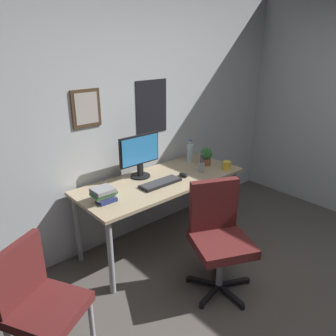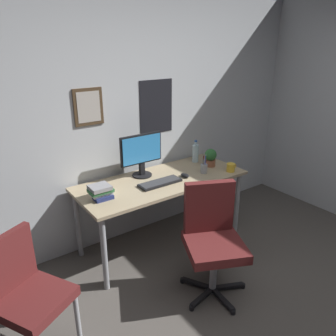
# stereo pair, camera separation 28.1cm
# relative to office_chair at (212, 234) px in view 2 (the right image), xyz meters

# --- Properties ---
(wall_back) EXTENTS (4.40, 0.10, 2.60)m
(wall_back) POSITION_rel_office_chair_xyz_m (0.04, 1.23, 0.77)
(wall_back) COLOR silver
(wall_back) RESTS_ON ground_plane
(desk) EXTENTS (1.72, 0.71, 0.74)m
(desk) POSITION_rel_office_chair_xyz_m (0.05, 0.80, 0.14)
(desk) COLOR tan
(desk) RESTS_ON ground_plane
(office_chair) EXTENTS (0.61, 0.61, 0.95)m
(office_chair) POSITION_rel_office_chair_xyz_m (0.00, 0.00, 0.00)
(office_chair) COLOR #591E1E
(office_chair) RESTS_ON ground_plane
(side_chair) EXTENTS (0.57, 0.57, 0.88)m
(side_chair) POSITION_rel_office_chair_xyz_m (-1.42, 0.26, -0.03)
(side_chair) COLOR #591E1E
(side_chair) RESTS_ON ground_plane
(monitor) EXTENTS (0.46, 0.20, 0.43)m
(monitor) POSITION_rel_office_chair_xyz_m (-0.07, 0.99, 0.45)
(monitor) COLOR black
(monitor) RESTS_ON desk
(keyboard) EXTENTS (0.43, 0.15, 0.03)m
(keyboard) POSITION_rel_office_chair_xyz_m (-0.04, 0.71, 0.22)
(keyboard) COLOR black
(keyboard) RESTS_ON desk
(computer_mouse) EXTENTS (0.06, 0.11, 0.04)m
(computer_mouse) POSITION_rel_office_chair_xyz_m (0.26, 0.71, 0.23)
(computer_mouse) COLOR black
(computer_mouse) RESTS_ON desk
(water_bottle) EXTENTS (0.07, 0.07, 0.25)m
(water_bottle) POSITION_rel_office_chair_xyz_m (0.64, 0.99, 0.32)
(water_bottle) COLOR silver
(water_bottle) RESTS_ON desk
(coffee_mug_near) EXTENTS (0.12, 0.09, 0.09)m
(coffee_mug_near) POSITION_rel_office_chair_xyz_m (0.75, 0.55, 0.26)
(coffee_mug_near) COLOR yellow
(coffee_mug_near) RESTS_ON desk
(potted_plant) EXTENTS (0.13, 0.13, 0.20)m
(potted_plant) POSITION_rel_office_chair_xyz_m (0.69, 0.79, 0.32)
(potted_plant) COLOR brown
(potted_plant) RESTS_ON desk
(pen_cup) EXTENTS (0.07, 0.07, 0.20)m
(pen_cup) POSITION_rel_office_chair_xyz_m (0.50, 0.68, 0.26)
(pen_cup) COLOR #9EA0A5
(pen_cup) RESTS_ON desk
(book_stack_left) EXTENTS (0.20, 0.16, 0.12)m
(book_stack_left) POSITION_rel_office_chair_xyz_m (-0.63, 0.75, 0.28)
(book_stack_left) COLOR navy
(book_stack_left) RESTS_ON desk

